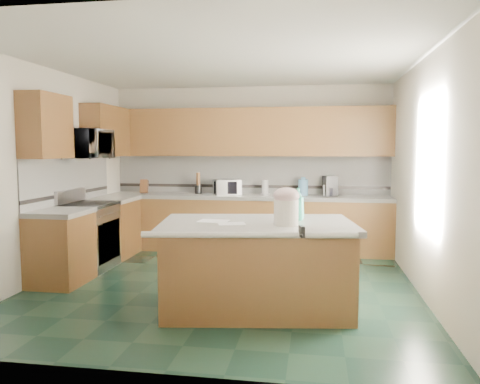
% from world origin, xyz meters
% --- Properties ---
extents(floor, '(4.60, 4.60, 0.00)m').
position_xyz_m(floor, '(0.00, 0.00, 0.00)').
color(floor, black).
rests_on(floor, ground).
extents(ceiling, '(4.60, 4.60, 0.00)m').
position_xyz_m(ceiling, '(0.00, 0.00, 2.70)').
color(ceiling, white).
rests_on(ceiling, ground).
extents(wall_back, '(4.60, 0.04, 2.70)m').
position_xyz_m(wall_back, '(0.00, 2.32, 1.35)').
color(wall_back, silver).
rests_on(wall_back, ground).
extents(wall_front, '(4.60, 0.04, 2.70)m').
position_xyz_m(wall_front, '(0.00, -2.32, 1.35)').
color(wall_front, silver).
rests_on(wall_front, ground).
extents(wall_left, '(0.04, 4.60, 2.70)m').
position_xyz_m(wall_left, '(-2.32, 0.00, 1.35)').
color(wall_left, silver).
rests_on(wall_left, ground).
extents(wall_right, '(0.04, 4.60, 2.70)m').
position_xyz_m(wall_right, '(2.32, 0.00, 1.35)').
color(wall_right, silver).
rests_on(wall_right, ground).
extents(back_base_cab, '(4.60, 0.60, 0.86)m').
position_xyz_m(back_base_cab, '(0.00, 2.00, 0.43)').
color(back_base_cab, '#341F0D').
rests_on(back_base_cab, ground).
extents(back_countertop, '(4.60, 0.64, 0.06)m').
position_xyz_m(back_countertop, '(0.00, 2.00, 0.89)').
color(back_countertop, white).
rests_on(back_countertop, back_base_cab).
extents(back_upper_cab, '(4.60, 0.33, 0.78)m').
position_xyz_m(back_upper_cab, '(0.00, 2.13, 1.94)').
color(back_upper_cab, '#341F0D').
rests_on(back_upper_cab, wall_back).
extents(back_backsplash, '(4.60, 0.02, 0.63)m').
position_xyz_m(back_backsplash, '(0.00, 2.29, 1.24)').
color(back_backsplash, silver).
rests_on(back_backsplash, back_countertop).
extents(back_accent_band, '(4.60, 0.01, 0.05)m').
position_xyz_m(back_accent_band, '(0.00, 2.28, 1.04)').
color(back_accent_band, black).
rests_on(back_accent_band, back_countertop).
extents(left_base_cab_rear, '(0.60, 0.82, 0.86)m').
position_xyz_m(left_base_cab_rear, '(-2.00, 1.29, 0.43)').
color(left_base_cab_rear, '#341F0D').
rests_on(left_base_cab_rear, ground).
extents(left_counter_rear, '(0.64, 0.82, 0.06)m').
position_xyz_m(left_counter_rear, '(-2.00, 1.29, 0.89)').
color(left_counter_rear, white).
rests_on(left_counter_rear, left_base_cab_rear).
extents(left_base_cab_front, '(0.60, 0.72, 0.86)m').
position_xyz_m(left_base_cab_front, '(-2.00, -0.24, 0.43)').
color(left_base_cab_front, '#341F0D').
rests_on(left_base_cab_front, ground).
extents(left_counter_front, '(0.64, 0.72, 0.06)m').
position_xyz_m(left_counter_front, '(-2.00, -0.24, 0.89)').
color(left_counter_front, white).
rests_on(left_counter_front, left_base_cab_front).
extents(left_backsplash, '(0.02, 2.30, 0.63)m').
position_xyz_m(left_backsplash, '(-2.29, 0.55, 1.24)').
color(left_backsplash, silver).
rests_on(left_backsplash, wall_left).
extents(left_accent_band, '(0.01, 2.30, 0.05)m').
position_xyz_m(left_accent_band, '(-2.28, 0.55, 1.04)').
color(left_accent_band, black).
rests_on(left_accent_band, wall_left).
extents(left_upper_cab_rear, '(0.33, 1.09, 0.78)m').
position_xyz_m(left_upper_cab_rear, '(-2.13, 1.42, 1.94)').
color(left_upper_cab_rear, '#341F0D').
rests_on(left_upper_cab_rear, wall_left).
extents(left_upper_cab_front, '(0.33, 0.72, 0.78)m').
position_xyz_m(left_upper_cab_front, '(-2.13, -0.24, 1.94)').
color(left_upper_cab_front, '#341F0D').
rests_on(left_upper_cab_front, wall_left).
extents(range_body, '(0.60, 0.76, 0.88)m').
position_xyz_m(range_body, '(-2.00, 0.50, 0.44)').
color(range_body, '#B7B7BC').
rests_on(range_body, ground).
extents(range_oven_door, '(0.02, 0.68, 0.55)m').
position_xyz_m(range_oven_door, '(-1.71, 0.50, 0.40)').
color(range_oven_door, black).
rests_on(range_oven_door, range_body).
extents(range_cooktop, '(0.62, 0.78, 0.04)m').
position_xyz_m(range_cooktop, '(-2.00, 0.50, 0.90)').
color(range_cooktop, black).
rests_on(range_cooktop, range_body).
extents(range_handle, '(0.02, 0.66, 0.02)m').
position_xyz_m(range_handle, '(-1.68, 0.50, 0.78)').
color(range_handle, '#B7B7BC').
rests_on(range_handle, range_body).
extents(range_backguard, '(0.06, 0.76, 0.18)m').
position_xyz_m(range_backguard, '(-2.26, 0.50, 1.02)').
color(range_backguard, '#B7B7BC').
rests_on(range_backguard, range_body).
extents(microwave, '(0.50, 0.73, 0.41)m').
position_xyz_m(microwave, '(-2.00, 0.50, 1.73)').
color(microwave, '#B7B7BC').
rests_on(microwave, wall_left).
extents(island_base, '(1.99, 1.32, 0.86)m').
position_xyz_m(island_base, '(0.51, -0.77, 0.43)').
color(island_base, '#341F0D').
rests_on(island_base, ground).
extents(island_top, '(2.11, 1.43, 0.06)m').
position_xyz_m(island_top, '(0.51, -0.77, 0.89)').
color(island_top, white).
rests_on(island_top, island_base).
extents(island_bullnose, '(1.95, 0.34, 0.06)m').
position_xyz_m(island_bullnose, '(0.51, -1.36, 0.89)').
color(island_bullnose, white).
rests_on(island_bullnose, island_base).
extents(treat_jar, '(0.31, 0.31, 0.25)m').
position_xyz_m(treat_jar, '(0.81, -0.94, 1.05)').
color(treat_jar, silver).
rests_on(treat_jar, island_top).
extents(treat_jar_lid, '(0.26, 0.26, 0.16)m').
position_xyz_m(treat_jar_lid, '(0.81, -0.94, 1.21)').
color(treat_jar_lid, beige).
rests_on(treat_jar_lid, treat_jar).
extents(treat_jar_knob, '(0.09, 0.03, 0.03)m').
position_xyz_m(treat_jar_knob, '(0.81, -0.94, 1.26)').
color(treat_jar_knob, tan).
rests_on(treat_jar_knob, treat_jar_lid).
extents(treat_jar_knob_end_l, '(0.05, 0.05, 0.05)m').
position_xyz_m(treat_jar_knob_end_l, '(0.77, -0.94, 1.26)').
color(treat_jar_knob_end_l, tan).
rests_on(treat_jar_knob_end_l, treat_jar_lid).
extents(treat_jar_knob_end_r, '(0.05, 0.05, 0.05)m').
position_xyz_m(treat_jar_knob_end_r, '(0.86, -0.94, 1.26)').
color(treat_jar_knob_end_r, tan).
rests_on(treat_jar_knob_end_r, treat_jar_lid).
extents(soap_bottle_island, '(0.14, 0.14, 0.34)m').
position_xyz_m(soap_bottle_island, '(0.92, -0.58, 1.09)').
color(soap_bottle_island, '#33B496').
rests_on(soap_bottle_island, island_top).
extents(paper_sheet_a, '(0.32, 0.27, 0.00)m').
position_xyz_m(paper_sheet_a, '(0.27, -0.94, 0.92)').
color(paper_sheet_a, white).
rests_on(paper_sheet_a, island_top).
extents(paper_sheet_b, '(0.32, 0.25, 0.00)m').
position_xyz_m(paper_sheet_b, '(0.05, -0.80, 0.92)').
color(paper_sheet_b, white).
rests_on(paper_sheet_b, island_top).
extents(clamp_body, '(0.06, 0.12, 0.10)m').
position_xyz_m(clamp_body, '(0.98, -1.34, 0.93)').
color(clamp_body, black).
rests_on(clamp_body, island_top).
extents(clamp_handle, '(0.02, 0.08, 0.02)m').
position_xyz_m(clamp_handle, '(0.98, -1.40, 0.91)').
color(clamp_handle, black).
rests_on(clamp_handle, island_top).
extents(knife_block, '(0.14, 0.18, 0.25)m').
position_xyz_m(knife_block, '(-1.77, 2.05, 1.03)').
color(knife_block, '#472814').
rests_on(knife_block, back_countertop).
extents(utensil_crock, '(0.11, 0.11, 0.14)m').
position_xyz_m(utensil_crock, '(-0.83, 2.08, 0.99)').
color(utensil_crock, black).
rests_on(utensil_crock, back_countertop).
extents(utensil_bundle, '(0.07, 0.07, 0.21)m').
position_xyz_m(utensil_bundle, '(-0.83, 2.08, 1.17)').
color(utensil_bundle, '#472814').
rests_on(utensil_bundle, utensil_crock).
extents(toaster_oven, '(0.50, 0.43, 0.24)m').
position_xyz_m(toaster_oven, '(-0.34, 2.05, 1.04)').
color(toaster_oven, '#B7B7BC').
rests_on(toaster_oven, back_countertop).
extents(toaster_oven_door, '(0.38, 0.01, 0.20)m').
position_xyz_m(toaster_oven_door, '(-0.34, 1.91, 1.04)').
color(toaster_oven_door, black).
rests_on(toaster_oven_door, toaster_oven).
extents(paper_towel, '(0.10, 0.10, 0.24)m').
position_xyz_m(paper_towel, '(0.29, 2.10, 1.04)').
color(paper_towel, white).
rests_on(paper_towel, back_countertop).
extents(paper_towel_base, '(0.16, 0.16, 0.01)m').
position_xyz_m(paper_towel_base, '(0.29, 2.10, 0.93)').
color(paper_towel_base, '#B7B7BC').
rests_on(paper_towel_base, back_countertop).
extents(water_jug, '(0.16, 0.16, 0.26)m').
position_xyz_m(water_jug, '(0.91, 2.06, 1.05)').
color(water_jug, '#5D9ECF').
rests_on(water_jug, back_countertop).
extents(water_jug_neck, '(0.07, 0.07, 0.04)m').
position_xyz_m(water_jug_neck, '(0.91, 2.06, 1.20)').
color(water_jug_neck, '#5D9ECF').
rests_on(water_jug_neck, water_jug).
extents(coffee_maker, '(0.24, 0.26, 0.32)m').
position_xyz_m(coffee_maker, '(1.33, 2.08, 1.08)').
color(coffee_maker, black).
rests_on(coffee_maker, back_countertop).
extents(coffee_carafe, '(0.13, 0.13, 0.13)m').
position_xyz_m(coffee_carafe, '(1.33, 2.03, 0.99)').
color(coffee_carafe, black).
rests_on(coffee_carafe, back_countertop).
extents(soap_bottle_back, '(0.17, 0.17, 0.26)m').
position_xyz_m(soap_bottle_back, '(1.30, 2.05, 1.05)').
color(soap_bottle_back, white).
rests_on(soap_bottle_back, back_countertop).
extents(soap_back_cap, '(0.02, 0.02, 0.03)m').
position_xyz_m(soap_back_cap, '(1.30, 2.05, 1.20)').
color(soap_back_cap, red).
rests_on(soap_back_cap, soap_bottle_back).
extents(window_light_proxy, '(0.02, 1.40, 1.10)m').
position_xyz_m(window_light_proxy, '(2.29, -0.20, 1.50)').
color(window_light_proxy, white).
rests_on(window_light_proxy, wall_right).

